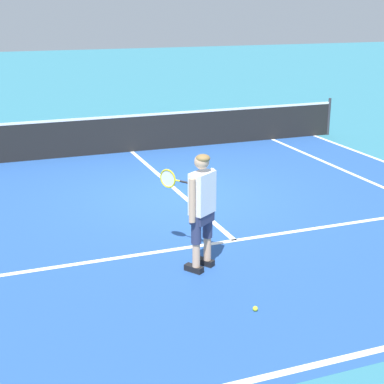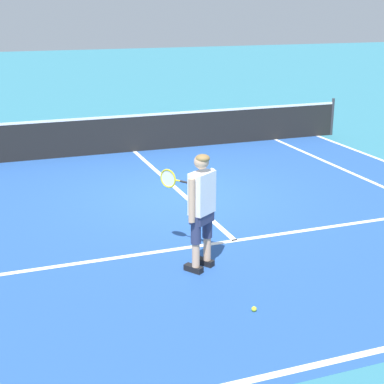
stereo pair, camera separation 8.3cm
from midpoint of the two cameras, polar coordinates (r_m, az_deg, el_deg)
The scene contains 9 objects.
ground_plane at distance 11.70m, azimuth -1.17°, elevation -0.33°, with size 80.00×80.00×0.00m, color teal.
court_inner_surface at distance 10.79m, azimuth 0.67°, elevation -1.92°, with size 10.98×10.23×0.00m, color #234C93.
line_baseline at distance 6.90m, azimuth 16.19°, elevation -14.88°, with size 10.98×0.10×0.01m, color white.
line_service at distance 9.51m, azimuth 3.93°, elevation -4.74°, with size 8.23×0.10×0.01m, color white.
line_centre_service at distance 12.32m, azimuth -2.23°, elevation 0.62°, with size 0.10×6.40×0.01m, color white.
line_singles_right at distance 12.79m, azimuth 18.11°, elevation 0.39°, with size 0.10×9.83×0.01m, color white.
tennis_net at distance 15.17m, azimuth -6.12°, elevation 5.76°, with size 11.96×0.08×1.07m.
tennis_player at distance 8.17m, azimuth 0.57°, elevation -1.16°, with size 0.58×1.22×1.71m.
tennis_ball_near_feet at distance 7.46m, azimuth 5.88°, elevation -11.27°, with size 0.07×0.07×0.07m, color #CCE02D.
Camera 1 is at (-3.74, -10.47, 3.66)m, focal length 54.58 mm.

